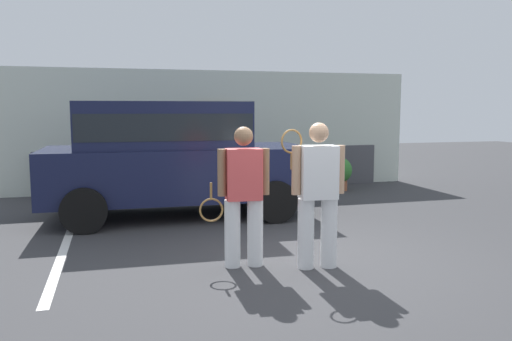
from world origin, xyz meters
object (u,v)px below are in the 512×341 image
Objects in this scene: tennis_player_woman at (318,193)px; parked_suv at (171,153)px; tennis_player_man at (243,195)px; potted_plant_by_porch at (339,172)px.

parked_suv is at bearing -63.35° from tennis_player_woman.
potted_plant_by_porch is (3.64, 5.11, -0.45)m from tennis_player_man.
tennis_player_woman is 2.24× the size of potted_plant_by_porch.
tennis_player_man is (0.51, -3.21, -0.26)m from parked_suv.
parked_suv is 5.89× the size of potted_plant_by_porch.
parked_suv reaches higher than tennis_player_man.
tennis_player_woman reaches higher than tennis_player_man.
tennis_player_man is 0.97× the size of tennis_player_woman.
potted_plant_by_porch is at bearing -121.37° from tennis_player_man.
parked_suv is 2.63× the size of tennis_player_woman.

